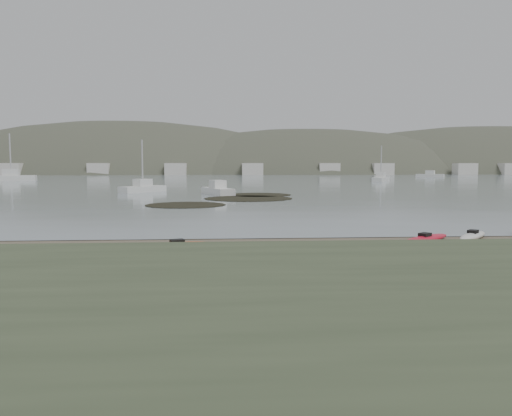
{
  "coord_description": "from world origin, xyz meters",
  "views": [
    {
      "loc": [
        -1.58,
        -23.6,
        3.57
      ],
      "look_at": [
        0.0,
        0.0,
        1.5
      ],
      "focal_mm": 35.0,
      "sensor_mm": 36.0,
      "label": 1
    }
  ],
  "objects": [
    {
      "name": "bluff",
      "position": [
        0.0,
        -17.5,
        1.0
      ],
      "size": [
        60.0,
        8.0,
        2.0
      ],
      "primitive_type": "cube",
      "color": "#475138",
      "rests_on": "ground"
    },
    {
      "name": "kelp_mats",
      "position": [
        0.01,
        27.84,
        0.03
      ],
      "size": [
        14.71,
        21.46,
        0.04
      ],
      "color": "black",
      "rests_on": "water"
    },
    {
      "name": "moored_boats",
      "position": [
        -6.94,
        77.54,
        0.58
      ],
      "size": [
        111.18,
        81.86,
        1.39
      ],
      "color": "silver",
      "rests_on": "ground"
    },
    {
      "name": "ground",
      "position": [
        0.0,
        0.0,
        0.0
      ],
      "size": [
        600.0,
        600.0,
        0.0
      ],
      "primitive_type": "plane",
      "color": "tan",
      "rests_on": "ground"
    },
    {
      "name": "water",
      "position": [
        0.0,
        300.0,
        0.01
      ],
      "size": [
        1200.0,
        1200.0,
        0.0
      ],
      "primitive_type": "plane",
      "color": "slate",
      "rests_on": "ground"
    },
    {
      "name": "far_hills",
      "position": [
        39.38,
        193.97,
        -15.93
      ],
      "size": [
        550.0,
        135.0,
        80.0
      ],
      "color": "#384235",
      "rests_on": "ground"
    },
    {
      "name": "kayaks",
      "position": [
        0.77,
        -4.48,
        0.17
      ],
      "size": [
        20.23,
        9.28,
        0.34
      ],
      "color": "#D04312",
      "rests_on": "ground"
    },
    {
      "name": "far_town",
      "position": [
        6.0,
        145.0,
        2.0
      ],
      "size": [
        199.0,
        5.0,
        4.0
      ],
      "color": "beige",
      "rests_on": "ground"
    },
    {
      "name": "wet_sand",
      "position": [
        0.0,
        -0.3,
        0.0
      ],
      "size": [
        60.0,
        60.0,
        0.0
      ],
      "primitive_type": "plane",
      "color": "brown",
      "rests_on": "ground"
    }
  ]
}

